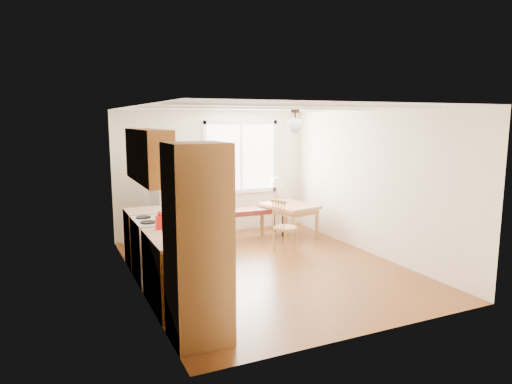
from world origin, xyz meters
TOP-DOWN VIEW (x-y plane):
  - room_shell at (0.00, 0.00)m, footprint 4.60×5.60m
  - kitchen_run at (-1.72, -0.63)m, footprint 0.65×3.40m
  - window_unit at (0.60, 2.47)m, footprint 1.64×0.05m
  - pendant_light at (0.70, 0.40)m, footprint 0.26×0.26m
  - refrigerator at (-1.00, 1.75)m, footprint 0.77×0.79m
  - bench at (0.63, 1.82)m, footprint 1.28×0.51m
  - dining_table at (1.25, 1.55)m, footprint 1.01×1.21m
  - chair at (0.62, 0.69)m, footprint 0.44×0.43m
  - table_lamp at (1.16, 1.97)m, footprint 0.29×0.29m
  - coffee_maker at (-1.72, -1.32)m, footprint 0.18×0.22m
  - kettle at (-1.77, -0.40)m, footprint 0.12×0.12m

SIDE VIEW (x-z plane):
  - bench at x=0.63m, z-range 0.23..0.81m
  - chair at x=0.62m, z-range 0.07..1.00m
  - dining_table at x=1.25m, z-range 0.23..0.89m
  - kitchen_run at x=-1.72m, z-range -0.26..1.94m
  - refrigerator at x=-1.00m, z-range 0.00..1.83m
  - kettle at x=-1.77m, z-range 0.88..1.12m
  - coffee_maker at x=-1.72m, z-range 0.86..1.18m
  - table_lamp at x=1.16m, z-range 0.77..1.27m
  - room_shell at x=0.00m, z-range -0.06..2.56m
  - window_unit at x=0.60m, z-range 0.79..2.31m
  - pendant_light at x=0.70m, z-range 2.04..2.44m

